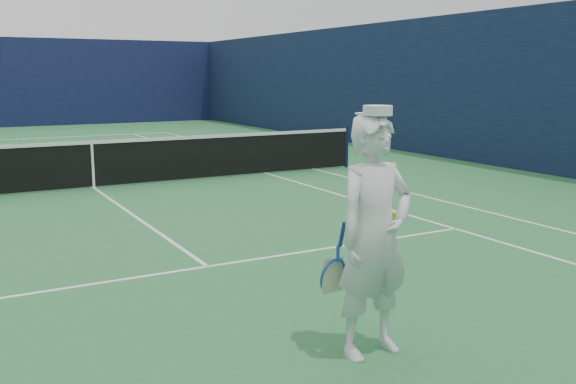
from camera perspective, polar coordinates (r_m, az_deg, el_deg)
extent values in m
plane|color=#296C3A|center=(14.12, -16.86, 0.32)|extent=(80.00, 80.00, 0.00)
cube|color=white|center=(25.78, -22.49, 4.38)|extent=(11.03, 0.06, 0.01)
cube|color=white|center=(16.14, 2.52, 2.00)|extent=(0.06, 23.83, 0.01)
cube|color=white|center=(15.48, -1.82, 1.64)|extent=(0.06, 23.77, 0.01)
cube|color=white|center=(20.36, -20.69, 3.10)|extent=(8.23, 0.06, 0.01)
cube|color=white|center=(8.12, -7.16, -6.60)|extent=(8.23, 0.06, 0.01)
cube|color=white|center=(14.12, -16.86, 0.34)|extent=(0.06, 12.80, 0.01)
cube|color=white|center=(25.63, -22.45, 4.36)|extent=(0.06, 0.30, 0.01)
cube|color=#0F1639|center=(31.76, -24.05, 8.89)|extent=(20.12, 0.12, 4.00)
cube|color=#0E1934|center=(18.72, 14.60, 8.98)|extent=(0.12, 36.12, 4.00)
cylinder|color=#141E4C|center=(16.56, 5.23, 4.03)|extent=(0.09, 0.09, 1.07)
cube|color=black|center=(14.04, -16.97, 2.33)|extent=(12.79, 0.02, 0.92)
cube|color=white|center=(13.99, -17.07, 4.24)|extent=(12.79, 0.04, 0.07)
cube|color=white|center=(14.05, -16.96, 2.21)|extent=(0.05, 0.03, 0.94)
imported|color=white|center=(5.42, 7.70, -3.97)|extent=(0.78, 0.54, 2.06)
cylinder|color=white|center=(5.26, 7.98, 7.19)|extent=(0.24, 0.24, 0.08)
cube|color=white|center=(5.36, 7.06, 6.95)|extent=(0.19, 0.11, 0.02)
cylinder|color=navy|center=(5.30, 4.84, -3.77)|extent=(0.04, 0.09, 0.22)
cube|color=#1F4BA8|center=(5.39, 4.46, -5.49)|extent=(0.02, 0.02, 0.14)
torus|color=#1F4BA8|center=(5.49, 4.01, -7.41)|extent=(0.30, 0.12, 0.29)
cube|color=beige|center=(5.49, 4.01, -7.41)|extent=(0.22, 0.02, 0.30)
sphere|color=#DCEC1A|center=(5.64, 9.08, -2.37)|extent=(0.07, 0.07, 0.07)
sphere|color=#DCEC1A|center=(5.67, 9.29, -1.98)|extent=(0.07, 0.07, 0.07)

